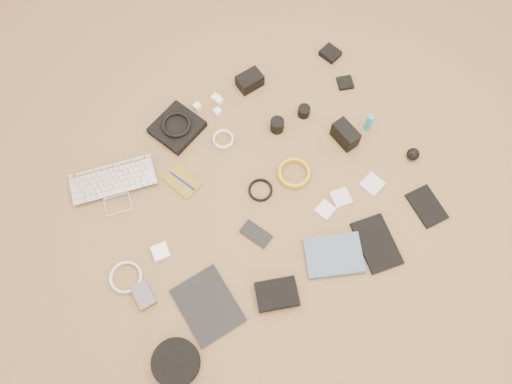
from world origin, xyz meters
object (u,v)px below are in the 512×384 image
laptop (116,191)px  phone (256,234)px  tablet (208,305)px  dslr_camera (250,81)px  headphone_case (176,363)px  paperback (338,276)px

laptop → phone: 0.61m
tablet → phone: (0.31, 0.15, -0.00)m
laptop → dslr_camera: size_ratio=3.17×
dslr_camera → headphone_case: bearing=-136.3°
laptop → paperback: bearing=-38.4°
tablet → laptop: bearing=98.5°
phone → paperback: paperback is taller
phone → paperback: size_ratio=0.56×
tablet → paperback: 0.52m
headphone_case → paperback: headphone_case is taller
dslr_camera → phone: dslr_camera is taller
dslr_camera → paperback: 0.96m
phone → paperback: (0.18, -0.32, 0.01)m
dslr_camera → tablet: dslr_camera is taller
dslr_camera → paperback: size_ratio=0.50×
paperback → laptop: bearing=61.7°
paperback → phone: bearing=54.6°
laptop → headphone_case: headphone_case is taller
dslr_camera → tablet: size_ratio=0.44×
tablet → paperback: size_ratio=1.14×
laptop → tablet: 0.62m
paperback → headphone_case: bearing=111.0°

